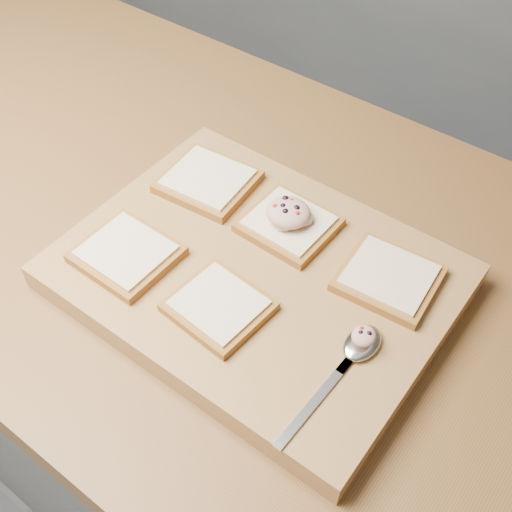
{
  "coord_description": "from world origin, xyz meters",
  "views": [
    {
      "loc": [
        0.45,
        -0.5,
        1.59
      ],
      "look_at": [
        0.13,
        -0.06,
        0.96
      ],
      "focal_mm": 45.0,
      "sensor_mm": 36.0,
      "label": 1
    }
  ],
  "objects_px": {
    "spoon": "(356,351)",
    "tuna_salad_dollop": "(288,212)",
    "cutting_board": "(256,276)",
    "bread_far_center": "(289,224)"
  },
  "relations": [
    {
      "from": "spoon",
      "to": "tuna_salad_dollop",
      "type": "bearing_deg",
      "value": 146.45
    },
    {
      "from": "cutting_board",
      "to": "tuna_salad_dollop",
      "type": "bearing_deg",
      "value": 94.96
    },
    {
      "from": "tuna_salad_dollop",
      "to": "cutting_board",
      "type": "bearing_deg",
      "value": -85.04
    },
    {
      "from": "cutting_board",
      "to": "spoon",
      "type": "bearing_deg",
      "value": -12.33
    },
    {
      "from": "bread_far_center",
      "to": "spoon",
      "type": "distance_m",
      "value": 0.22
    },
    {
      "from": "cutting_board",
      "to": "spoon",
      "type": "distance_m",
      "value": 0.18
    },
    {
      "from": "spoon",
      "to": "bread_far_center",
      "type": "bearing_deg",
      "value": 146.06
    },
    {
      "from": "bread_far_center",
      "to": "tuna_salad_dollop",
      "type": "distance_m",
      "value": 0.02
    },
    {
      "from": "tuna_salad_dollop",
      "to": "spoon",
      "type": "relative_size",
      "value": 0.31
    },
    {
      "from": "cutting_board",
      "to": "spoon",
      "type": "height_order",
      "value": "spoon"
    }
  ]
}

